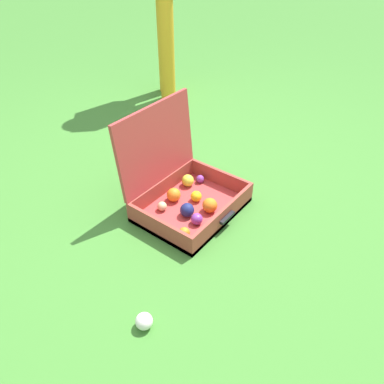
{
  "coord_description": "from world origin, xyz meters",
  "views": [
    {
      "loc": [
        -1.33,
        -0.98,
        1.31
      ],
      "look_at": [
        -0.09,
        -0.03,
        0.13
      ],
      "focal_mm": 35.37,
      "sensor_mm": 36.0,
      "label": 1
    }
  ],
  "objects": [
    {
      "name": "ground_plane",
      "position": [
        0.0,
        0.0,
        0.0
      ],
      "size": [
        16.0,
        16.0,
        0.0
      ],
      "primitive_type": "plane",
      "color": "#3D7A2D"
    },
    {
      "name": "open_suitcase",
      "position": [
        -0.09,
        0.03,
        0.12
      ],
      "size": [
        0.54,
        0.49,
        0.54
      ],
      "color": "#B23838",
      "rests_on": "ground"
    },
    {
      "name": "stray_ball_on_grass",
      "position": [
        -0.76,
        -0.31,
        0.03
      ],
      "size": [
        0.07,
        0.07,
        0.07
      ],
      "primitive_type": "sphere",
      "color": "white",
      "rests_on": "ground"
    }
  ]
}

